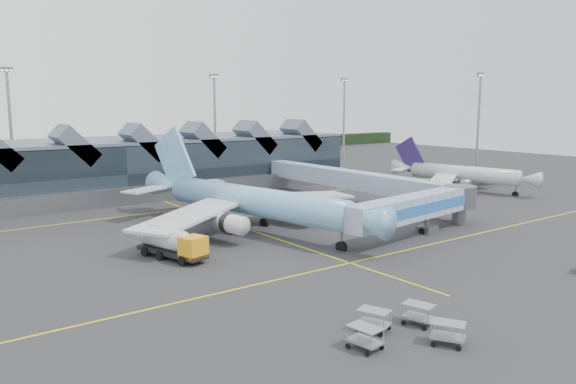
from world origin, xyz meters
TOP-DOWN VIEW (x-y plane):
  - ground at (0.00, 0.00)m, footprint 260.00×260.00m
  - taxi_stripes at (0.00, 10.00)m, footprint 120.00×60.00m
  - tree_line_far at (0.00, 110.00)m, footprint 260.00×4.00m
  - terminal at (-5.07, 47.35)m, footprint 90.00×22.25m
  - light_masts at (21.00, 62.80)m, footprint 132.40×42.56m
  - main_airliner at (-0.22, 10.62)m, footprint 34.29×39.95m
  - regional_jet at (48.25, 15.04)m, footprint 24.98×27.67m
  - jet_bridge at (15.52, -4.06)m, footprint 24.30×6.45m
  - fuel_truck at (-13.49, 4.42)m, footprint 4.44×9.21m
  - baggage_carts at (-9.35, -23.12)m, footprint 7.76×7.04m

SIDE VIEW (x-z plane):
  - ground at x=0.00m, z-range 0.00..0.00m
  - taxi_stripes at x=0.00m, z-range 0.00..0.01m
  - baggage_carts at x=-9.35m, z-range 0.09..1.62m
  - fuel_truck at x=-13.49m, z-range 0.19..3.27m
  - tree_line_far at x=0.00m, z-range 0.00..4.00m
  - regional_jet at x=48.25m, z-range -1.74..7.80m
  - jet_bridge at x=15.52m, z-range 0.88..5.99m
  - main_airliner at x=-0.22m, z-range -2.66..10.23m
  - terminal at x=-5.07m, z-range -1.38..11.14m
  - light_masts at x=21.00m, z-range 1.26..23.71m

